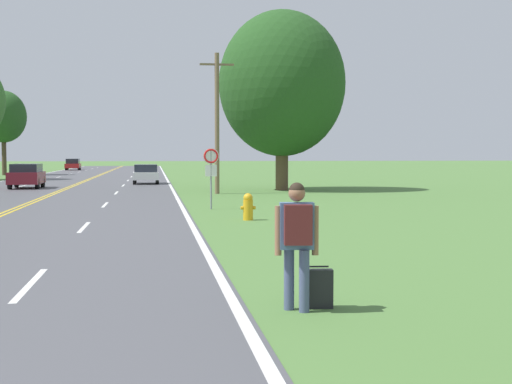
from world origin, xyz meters
The scene contains 10 objects.
hitchhiker_person centered at (7.09, 5.01, 1.06)m, with size 0.59×0.44×1.73m.
suitcase centered at (7.43, 5.19, 0.27)m, with size 0.39×0.20×0.58m.
fire_hydrant centered at (8.17, 18.09, 0.44)m, with size 0.48×0.32×0.86m.
traffic_sign centered at (7.37, 22.70, 1.74)m, with size 0.60×0.10×2.32m.
utility_pole_midground centered at (8.54, 33.17, 3.84)m, with size 1.80×0.24×7.37m.
tree_mid_treeline centered at (12.57, 36.30, 6.13)m, with size 7.27×7.27×10.33m.
tree_right_cluster centered at (-9.29, 68.53, 5.72)m, with size 4.42×4.42×8.29m.
car_maroon_hatchback_approaching centered at (-2.42, 40.53, 0.81)m, with size 1.82×3.72×1.49m.
car_white_hatchback_mid_near centered at (4.69, 46.09, 0.75)m, with size 1.77×3.79×1.35m.
car_red_hatchback_mid_far centered at (-5.03, 89.88, 0.77)m, with size 1.87×3.89×1.46m.
Camera 1 is at (5.20, -4.25, 2.11)m, focal length 50.00 mm.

